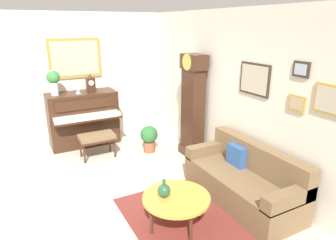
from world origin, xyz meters
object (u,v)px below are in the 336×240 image
piano_bench (97,138)px  potted_plant (149,137)px  teacup (78,93)px  grandfather_clock (193,109)px  couch (244,180)px  coffee_table (176,199)px  green_jug (164,190)px  flower_vase (53,80)px  piano (84,118)px  mantel_clock (91,84)px

piano_bench → potted_plant: size_ratio=1.25×
piano_bench → teacup: size_ratio=6.03×
grandfather_clock → teacup: grandfather_clock is taller
piano_bench → couch: size_ratio=0.37×
couch → coffee_table: size_ratio=2.16×
couch → green_jug: bearing=-90.0°
coffee_table → potted_plant: 2.47m
potted_plant → green_jug: bearing=-20.0°
couch → flower_vase: 4.13m
piano → green_jug: bearing=4.1°
mantel_clock → potted_plant: bearing=39.3°
piano_bench → teacup: (-0.75, -0.13, 0.78)m
piano → flower_vase: size_ratio=2.48×
flower_vase → green_jug: (3.35, 0.76, -0.96)m
piano_bench → flower_vase: flower_vase is taller
piano → green_jug: piano is taller
flower_vase → potted_plant: 2.24m
grandfather_clock → green_jug: 2.37m
mantel_clock → piano: bearing=-90.4°
mantel_clock → flower_vase: 0.75m
mantel_clock → coffee_table: bearing=2.8°
flower_vase → coffee_table: bearing=14.8°
mantel_clock → flower_vase: (-0.00, -0.73, 0.14)m
coffee_table → mantel_clock: 3.55m
coffee_table → flower_vase: (-3.42, -0.90, 1.08)m
grandfather_clock → teacup: 2.41m
coffee_table → mantel_clock: size_ratio=2.32×
potted_plant → grandfather_clock: bearing=52.0°
potted_plant → piano: bearing=-134.5°
couch → flower_vase: size_ratio=3.28×
couch → mantel_clock: 3.76m
piano → flower_vase: bearing=-89.9°
couch → green_jug: couch is taller
green_jug → flower_vase: bearing=-167.1°
green_jug → piano_bench: bearing=-175.8°
piano_bench → coffee_table: 2.62m
flower_vase → grandfather_clock: bearing=55.1°
potted_plant → teacup: bearing=-130.5°
piano_bench → mantel_clock: 1.25m
grandfather_clock → mantel_clock: 2.27m
mantel_clock → green_jug: 3.44m
mantel_clock → flower_vase: flower_vase is taller
couch → mantel_clock: size_ratio=5.00×
couch → flower_vase: bearing=-147.7°
grandfather_clock → mantel_clock: grandfather_clock is taller
piano_bench → flower_vase: size_ratio=1.21×
grandfather_clock → flower_vase: grandfather_clock is taller
grandfather_clock → couch: size_ratio=1.07×
couch → teacup: 3.77m
grandfather_clock → teacup: (-1.53, -1.85, 0.22)m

